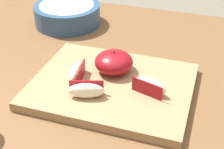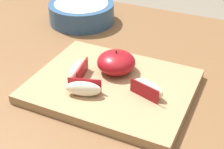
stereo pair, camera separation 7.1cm
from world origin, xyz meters
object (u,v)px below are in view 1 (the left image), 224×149
(apple_half_skin_up, at_px, (114,62))
(ceramic_fruit_bowl, at_px, (67,14))
(apple_wedge_near_knife, at_px, (150,86))
(apple_wedge_middle, at_px, (86,90))
(apple_wedge_right, at_px, (76,72))
(cutting_board, at_px, (112,86))

(apple_half_skin_up, xyz_separation_m, ceramic_fruit_bowl, (-0.23, 0.25, -0.01))
(apple_wedge_near_knife, bearing_deg, ceramic_fruit_bowl, 137.25)
(apple_half_skin_up, distance_m, apple_wedge_middle, 0.11)
(apple_wedge_near_knife, relative_size, apple_wedge_right, 1.01)
(apple_half_skin_up, distance_m, ceramic_fruit_bowl, 0.34)
(apple_wedge_middle, relative_size, apple_wedge_right, 1.01)
(cutting_board, height_order, apple_half_skin_up, apple_half_skin_up)
(apple_wedge_near_knife, xyz_separation_m, apple_wedge_right, (-0.17, -0.00, 0.00))
(apple_half_skin_up, bearing_deg, apple_wedge_near_knife, -29.67)
(cutting_board, height_order, apple_wedge_right, apple_wedge_right)
(apple_wedge_right, bearing_deg, apple_wedge_near_knife, 0.07)
(apple_wedge_middle, relative_size, apple_wedge_near_knife, 1.00)
(apple_wedge_right, height_order, ceramic_fruit_bowl, ceramic_fruit_bowl)
(apple_wedge_middle, bearing_deg, apple_wedge_near_knife, 25.34)
(apple_half_skin_up, height_order, apple_wedge_middle, apple_half_skin_up)
(apple_wedge_middle, distance_m, apple_wedge_right, 0.07)
(cutting_board, distance_m, ceramic_fruit_bowl, 0.38)
(ceramic_fruit_bowl, bearing_deg, apple_wedge_right, -62.05)
(cutting_board, xyz_separation_m, ceramic_fruit_bowl, (-0.24, 0.29, 0.02))
(apple_wedge_middle, height_order, apple_wedge_right, same)
(ceramic_fruit_bowl, bearing_deg, cutting_board, -50.46)
(apple_wedge_middle, xyz_separation_m, apple_wedge_right, (-0.05, 0.06, 0.00))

